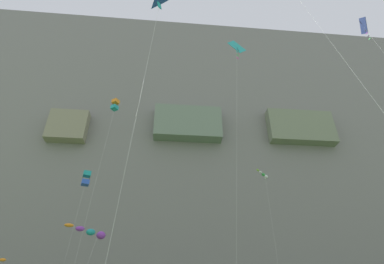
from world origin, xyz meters
The scene contains 9 objects.
cliff_face centered at (0.02, 72.63, 40.90)m, with size 180.00×34.94×81.78m.
kite_diamond_upper_mid centered at (18.35, 18.45, 33.38)m, with size 2.19×5.59×35.50m.
kite_diamond_mid_right centered at (3.55, 22.34, 32.77)m, with size 4.26×1.69×34.74m.
kite_box_mid_left centered at (-16.12, 39.53, 22.53)m, with size 1.35×3.68×23.61m.
kite_delta_low_left centered at (-5.85, 10.65, 24.14)m, with size 2.20×2.28×24.83m.
kite_box_far_left centered at (-12.60, 34.10, 32.20)m, with size 1.55×5.21×33.17m.
kite_windsock_low_right centered at (10.33, 38.18, 23.51)m, with size 2.64×5.19×23.89m.
kite_delta_high_center centered at (7.24, 12.06, 26.92)m, with size 3.73×5.17×29.91m.
kite_windsock_upper_right centered at (-13.24, 36.11, 13.85)m, with size 4.83×6.38×14.46m.
Camera 1 is at (-4.37, -3.87, 3.30)m, focal length 29.18 mm.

